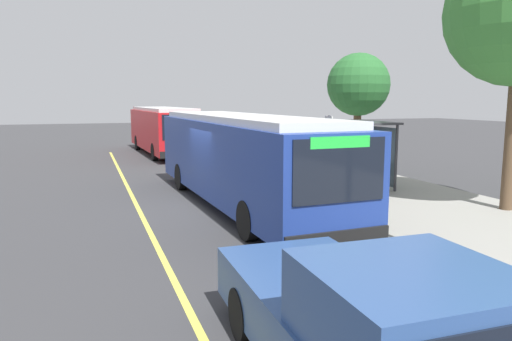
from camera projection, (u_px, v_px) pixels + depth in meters
The scene contains 11 objects.
ground_plane at pixel (210, 207), 15.32m from camera, with size 120.00×120.00×0.00m, color #38383A.
sidewalk_curb at pixel (370, 193), 17.31m from camera, with size 44.00×6.40×0.15m, color gray.
lane_stripe_center at pixel (140, 212), 14.59m from camera, with size 36.00×0.14×0.01m, color #E0D64C.
transit_bus_main at pixel (241, 157), 15.27m from camera, with size 12.02×3.03×2.95m.
transit_bus_second at pixel (163, 129), 30.28m from camera, with size 10.72×3.04×2.95m.
pickup_truck at pixel (368, 333), 5.29m from camera, with size 5.44×2.13×1.85m.
bus_shelter at pixel (362, 140), 18.22m from camera, with size 2.90×1.60×2.48m.
waiting_bench at pixel (364, 174), 18.11m from camera, with size 1.60×0.48×0.95m.
route_sign_post at pixel (328, 147), 14.84m from camera, with size 0.44×0.08×2.80m.
pedestrian_commuter at pixel (301, 163), 17.62m from camera, with size 0.24×0.40×1.69m.
street_tree_near_shelter at pixel (358, 85), 22.35m from camera, with size 2.94×2.94×5.46m.
Camera 1 is at (14.61, -3.65, 3.42)m, focal length 33.38 mm.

